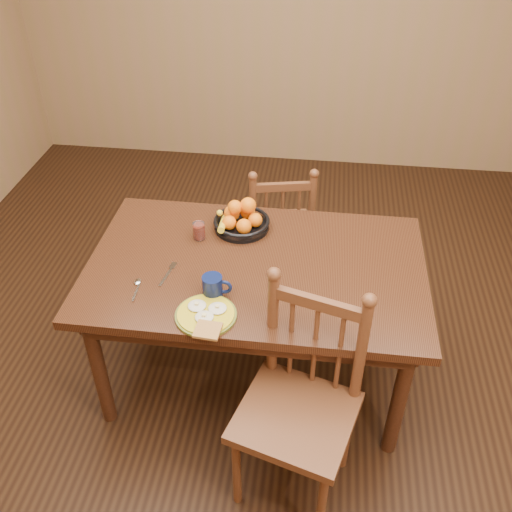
# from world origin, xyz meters

# --- Properties ---
(room) EXTENTS (4.52, 5.02, 2.72)m
(room) POSITION_xyz_m (0.00, 0.00, 1.35)
(room) COLOR black
(room) RESTS_ON ground
(dining_table) EXTENTS (1.60, 1.00, 0.75)m
(dining_table) POSITION_xyz_m (0.00, 0.00, 0.67)
(dining_table) COLOR black
(dining_table) RESTS_ON ground
(chair_far) EXTENTS (0.48, 0.47, 0.90)m
(chair_far) POSITION_xyz_m (0.04, 0.74, 0.44)
(chair_far) COLOR #522A18
(chair_far) RESTS_ON ground
(chair_near) EXTENTS (0.57, 0.55, 1.02)m
(chair_near) POSITION_xyz_m (0.26, -0.60, 0.50)
(chair_near) COLOR #522A18
(chair_near) RESTS_ON ground
(breakfast_plate) EXTENTS (0.26, 0.29, 0.04)m
(breakfast_plate) POSITION_xyz_m (-0.16, -0.39, 0.76)
(breakfast_plate) COLOR #59601E
(breakfast_plate) RESTS_ON dining_table
(fork) EXTENTS (0.05, 0.18, 0.00)m
(fork) POSITION_xyz_m (-0.40, -0.12, 0.75)
(fork) COLOR silver
(fork) RESTS_ON dining_table
(spoon) EXTENTS (0.04, 0.16, 0.01)m
(spoon) POSITION_xyz_m (-0.51, -0.23, 0.75)
(spoon) COLOR silver
(spoon) RESTS_ON dining_table
(coffee_mug) EXTENTS (0.13, 0.09, 0.10)m
(coffee_mug) POSITION_xyz_m (-0.16, -0.24, 0.80)
(coffee_mug) COLOR #0B143D
(coffee_mug) RESTS_ON dining_table
(juice_glass) EXTENTS (0.06, 0.06, 0.09)m
(juice_glass) POSITION_xyz_m (-0.31, 0.18, 0.79)
(juice_glass) COLOR silver
(juice_glass) RESTS_ON dining_table
(fruit_bowl) EXTENTS (0.29, 0.29, 0.17)m
(fruit_bowl) POSITION_xyz_m (-0.11, 0.29, 0.80)
(fruit_bowl) COLOR black
(fruit_bowl) RESTS_ON dining_table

